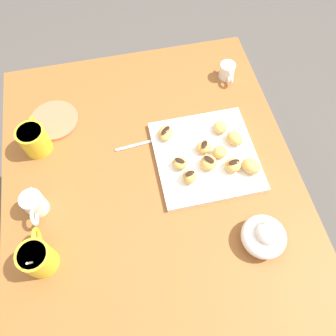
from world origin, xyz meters
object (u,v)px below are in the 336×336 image
at_px(saucer_coral_left, 54,120).
at_px(beignet_5, 166,133).
at_px(beignet_7, 209,163).
at_px(beignet_0, 180,163).
at_px(beignet_9, 189,177).
at_px(coffee_mug_yellow_left, 37,257).
at_px(beignet_4, 235,138).
at_px(coffee_mug_yellow_right, 34,139).
at_px(beignet_2, 220,127).
at_px(pastry_plate_square, 206,156).
at_px(beignet_8, 251,166).
at_px(beignet_3, 204,147).
at_px(chocolate_sauce_pitcher, 227,70).
at_px(beignet_1, 220,152).
at_px(cream_pitcher_white, 34,204).
at_px(dining_table, 154,197).
at_px(ice_cream_bowl, 264,236).
at_px(beignet_6, 233,165).

distance_m(saucer_coral_left, beignet_5, 0.37).
bearing_deg(beignet_7, beignet_0, 76.34).
bearing_deg(beignet_9, coffee_mug_yellow_left, 108.63).
bearing_deg(beignet_0, beignet_4, -75.35).
relative_size(coffee_mug_yellow_right, beignet_7, 2.52).
bearing_deg(saucer_coral_left, beignet_2, -107.25).
distance_m(pastry_plate_square, beignet_8, 0.14).
bearing_deg(beignet_3, beignet_2, -48.96).
distance_m(chocolate_sauce_pitcher, beignet_9, 0.43).
distance_m(pastry_plate_square, beignet_5, 0.14).
height_order(beignet_1, beignet_9, beignet_9).
distance_m(saucer_coral_left, beignet_7, 0.52).
bearing_deg(cream_pitcher_white, coffee_mug_yellow_left, -177.11).
height_order(beignet_3, beignet_4, beignet_4).
height_order(dining_table, cream_pitcher_white, cream_pitcher_white).
height_order(pastry_plate_square, beignet_7, beignet_7).
distance_m(coffee_mug_yellow_right, beignet_2, 0.56).
bearing_deg(dining_table, beignet_9, -107.71).
height_order(saucer_coral_left, beignet_8, beignet_8).
height_order(ice_cream_bowl, beignet_4, ice_cream_bowl).
bearing_deg(beignet_2, beignet_3, 131.04).
height_order(beignet_5, beignet_7, beignet_7).
bearing_deg(pastry_plate_square, cream_pitcher_white, 97.13).
relative_size(beignet_3, beignet_4, 0.85).
xyz_separation_m(dining_table, beignet_8, (-0.04, -0.29, 0.17)).
xyz_separation_m(ice_cream_bowl, beignet_7, (0.24, 0.08, -0.00)).
height_order(chocolate_sauce_pitcher, beignet_0, chocolate_sauce_pitcher).
relative_size(dining_table, beignet_4, 19.55).
xyz_separation_m(pastry_plate_square, beignet_4, (0.03, -0.10, 0.03)).
xyz_separation_m(coffee_mug_yellow_right, saucer_coral_left, (0.09, -0.05, -0.04)).
relative_size(cream_pitcher_white, beignet_5, 1.96).
bearing_deg(coffee_mug_yellow_right, beignet_4, -101.17).
height_order(coffee_mug_yellow_left, beignet_2, coffee_mug_yellow_left).
distance_m(cream_pitcher_white, beignet_3, 0.50).
height_order(cream_pitcher_white, beignet_3, cream_pitcher_white).
relative_size(coffee_mug_yellow_left, saucer_coral_left, 0.90).
distance_m(beignet_6, beignet_9, 0.13).
distance_m(chocolate_sauce_pitcher, beignet_1, 0.33).
bearing_deg(beignet_8, pastry_plate_square, 56.07).
relative_size(beignet_4, beignet_6, 1.11).
distance_m(beignet_0, beignet_7, 0.08).
relative_size(coffee_mug_yellow_right, beignet_4, 2.30).
bearing_deg(coffee_mug_yellow_left, beignet_2, -62.60).
distance_m(beignet_3, beignet_8, 0.15).
bearing_deg(beignet_5, ice_cream_bowl, -153.85).
bearing_deg(beignet_0, beignet_9, -162.16).
bearing_deg(pastry_plate_square, beignet_0, 103.47).
height_order(cream_pitcher_white, beignet_0, cream_pitcher_white).
bearing_deg(chocolate_sauce_pitcher, beignet_1, 159.11).
bearing_deg(beignet_0, cream_pitcher_white, 95.80).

